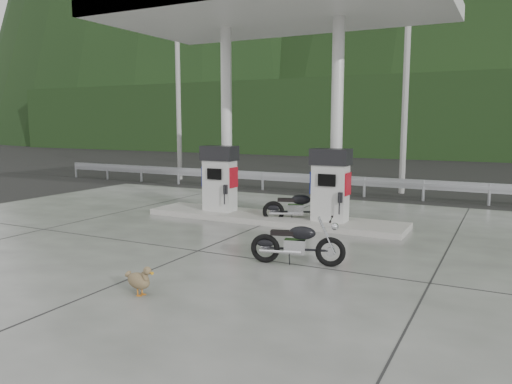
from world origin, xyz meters
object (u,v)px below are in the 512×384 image
at_px(gas_pump_left, 220,178).
at_px(motorcycle_left, 297,208).
at_px(gas_pump_right, 330,185).
at_px(duck, 139,281).
at_px(motorcycle_right, 297,244).

xyz_separation_m(gas_pump_left, motorcycle_left, (2.30, 0.08, -0.65)).
distance_m(gas_pump_left, gas_pump_right, 3.20).
height_order(gas_pump_right, motorcycle_left, gas_pump_right).
distance_m(gas_pump_left, motorcycle_left, 2.39).
relative_size(motorcycle_left, duck, 2.98).
relative_size(gas_pump_left, motorcycle_right, 1.10).
relative_size(gas_pump_right, motorcycle_left, 1.06).
xyz_separation_m(gas_pump_left, motorcycle_right, (3.76, -3.46, -0.66)).
bearing_deg(gas_pump_left, motorcycle_right, -42.65).
bearing_deg(duck, motorcycle_right, 73.63).
xyz_separation_m(gas_pump_right, motorcycle_right, (0.56, -3.46, -0.66)).
xyz_separation_m(motorcycle_left, motorcycle_right, (1.46, -3.54, -0.01)).
distance_m(gas_pump_right, motorcycle_right, 3.57).
bearing_deg(gas_pump_right, duck, -98.99).
height_order(motorcycle_right, duck, motorcycle_right).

